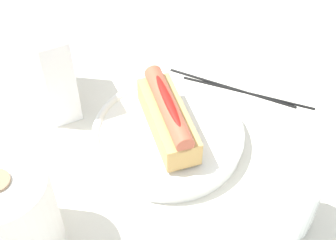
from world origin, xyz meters
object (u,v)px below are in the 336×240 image
hotdog_front (168,116)px  chopstick_near (231,87)px  serving_bowl (168,135)px  napkin_box (52,66)px  paper_towel_roll (9,211)px  water_glass (290,202)px  chopstick_far (250,94)px

hotdog_front → chopstick_near: bearing=-82.7°
chopstick_near → serving_bowl: bearing=72.2°
serving_bowl → napkin_box: size_ratio=1.50×
hotdog_front → paper_towel_roll: bearing=90.2°
napkin_box → chopstick_near: (-0.16, -0.23, -0.07)m
water_glass → chopstick_far: (0.19, -0.14, -0.04)m
serving_bowl → napkin_box: (0.18, 0.08, 0.06)m
water_glass → napkin_box: size_ratio=0.60×
napkin_box → serving_bowl: bearing=-141.3°
chopstick_far → chopstick_near: bearing=-8.0°
paper_towel_roll → chopstick_near: (0.02, -0.40, -0.06)m
water_glass → napkin_box: (0.38, 0.11, 0.03)m
paper_towel_roll → chopstick_far: paper_towel_roll is taller
serving_bowl → paper_towel_roll: size_ratio=1.68×
paper_towel_roll → chopstick_near: paper_towel_roll is taller
serving_bowl → hotdog_front: size_ratio=1.43×
paper_towel_roll → napkin_box: size_ratio=0.89×
paper_towel_roll → napkin_box: napkin_box is taller
napkin_box → hotdog_front: bearing=-141.3°
water_glass → paper_towel_roll: (0.20, 0.28, 0.02)m
chopstick_far → hotdog_front: bearing=56.8°
hotdog_front → chopstick_near: size_ratio=0.72×
hotdog_front → serving_bowl: bearing=63.4°
serving_bowl → chopstick_near: 0.16m
napkin_box → chopstick_near: napkin_box is taller
chopstick_near → water_glass: bearing=125.2°
serving_bowl → paper_towel_roll: (-0.00, 0.25, 0.05)m
paper_towel_roll → napkin_box: 0.25m
water_glass → chopstick_near: size_ratio=0.41×
paper_towel_roll → chopstick_near: bearing=-87.1°
serving_bowl → chopstick_far: size_ratio=1.02×
serving_bowl → hotdog_front: bearing=-116.6°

